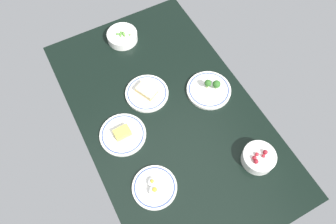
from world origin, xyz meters
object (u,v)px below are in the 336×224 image
object	(u,v)px
bowl_berries	(259,158)
plate_eggs	(154,187)
bowl_peas	(122,36)
plate_cheese	(123,135)
plate_sandwich	(147,93)
plate_broccoli	(209,89)

from	to	relation	value
bowl_berries	plate_eggs	size ratio (longest dim) A/B	0.76
bowl_peas	plate_cheese	bearing A→B (deg)	155.89
bowl_peas	plate_eggs	distance (cm)	83.45
bowl_peas	plate_sandwich	size ratio (longest dim) A/B	0.77
plate_cheese	bowl_berries	world-z (taller)	bowl_berries
plate_sandwich	plate_broccoli	bearing A→B (deg)	-114.51
plate_broccoli	plate_sandwich	distance (cm)	30.53
plate_cheese	plate_eggs	bearing A→B (deg)	-176.61
bowl_peas	plate_eggs	world-z (taller)	bowl_peas
bowl_berries	bowl_peas	distance (cm)	93.74
bowl_berries	plate_cheese	bearing A→B (deg)	50.80
bowl_berries	bowl_peas	world-z (taller)	bowl_berries
bowl_peas	plate_broccoli	bearing A→B (deg)	-154.61
plate_broccoli	plate_sandwich	bearing A→B (deg)	65.49
bowl_berries	bowl_peas	bearing A→B (deg)	14.58
plate_broccoli	plate_eggs	world-z (taller)	plate_broccoli
bowl_berries	plate_broccoli	distance (cm)	40.64
plate_broccoli	bowl_berries	bearing A→B (deg)	179.73
bowl_berries	plate_sandwich	world-z (taller)	bowl_berries
plate_cheese	bowl_peas	distance (cm)	57.38
plate_eggs	plate_cheese	bearing A→B (deg)	3.39
plate_eggs	plate_broccoli	bearing A→B (deg)	-56.25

